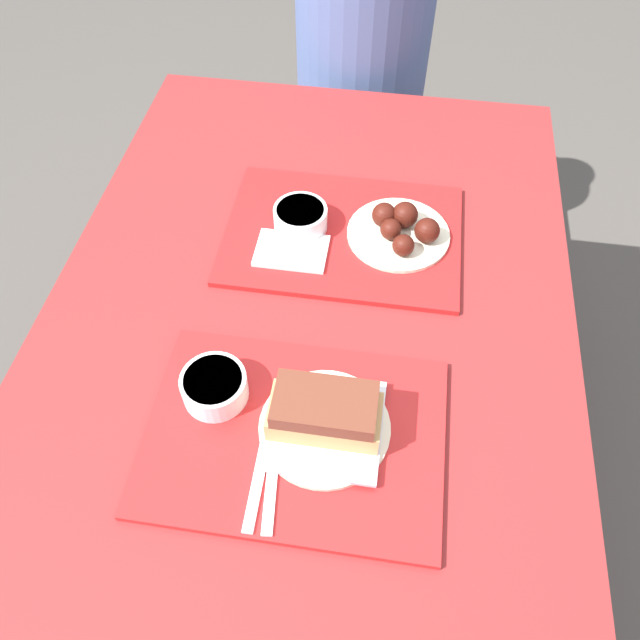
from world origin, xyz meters
TOP-DOWN VIEW (x-y plane):
  - ground_plane at (0.00, 0.00)m, footprint 12.00×12.00m
  - picnic_table at (0.00, 0.00)m, footprint 0.95×1.57m
  - picnic_bench_far at (0.00, 1.00)m, footprint 0.90×0.28m
  - tray_near at (0.02, -0.16)m, footprint 0.46×0.33m
  - tray_far at (0.04, 0.28)m, footprint 0.46×0.33m
  - bowl_coleslaw_near at (-0.12, -0.11)m, footprint 0.10×0.10m
  - brisket_sandwich_plate at (0.06, -0.15)m, footprint 0.20×0.20m
  - plastic_fork_near at (-0.02, -0.24)m, footprint 0.02×0.17m
  - plastic_knife_near at (0.00, -0.24)m, footprint 0.03×0.17m
  - condiment_packet at (0.02, -0.09)m, footprint 0.04×0.03m
  - bowl_coleslaw_far at (-0.05, 0.28)m, footprint 0.10×0.10m
  - wings_plate_far at (0.15, 0.28)m, footprint 0.20×0.20m
  - napkin_far at (-0.05, 0.21)m, footprint 0.14×0.09m
  - person_seated_across at (0.00, 1.00)m, footprint 0.36×0.36m

SIDE VIEW (x-z plane):
  - ground_plane at x=0.00m, z-range 0.00..0.00m
  - picnic_bench_far at x=0.00m, z-range 0.16..0.64m
  - picnic_table at x=0.00m, z-range 0.29..1.07m
  - person_seated_across at x=0.00m, z-range 0.41..1.13m
  - tray_near at x=0.02m, z-range 0.78..0.79m
  - tray_far at x=0.04m, z-range 0.78..0.79m
  - plastic_fork_near at x=-0.02m, z-range 0.79..0.79m
  - plastic_knife_near at x=0.00m, z-range 0.79..0.79m
  - condiment_packet at x=0.02m, z-range 0.79..0.79m
  - napkin_far at x=-0.05m, z-range 0.79..0.80m
  - wings_plate_far at x=0.15m, z-range 0.78..0.84m
  - bowl_coleslaw_near at x=-0.12m, z-range 0.79..0.84m
  - bowl_coleslaw_far at x=-0.05m, z-range 0.79..0.84m
  - brisket_sandwich_plate at x=0.06m, z-range 0.78..0.87m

